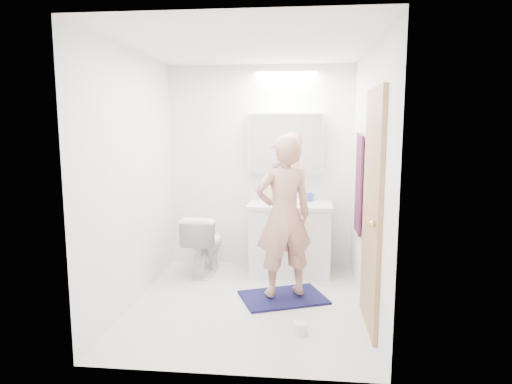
# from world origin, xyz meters

# --- Properties ---
(floor) EXTENTS (2.50, 2.50, 0.00)m
(floor) POSITION_xyz_m (0.00, 0.00, 0.00)
(floor) COLOR silver
(floor) RESTS_ON ground
(ceiling) EXTENTS (2.50, 2.50, 0.00)m
(ceiling) POSITION_xyz_m (0.00, 0.00, 2.40)
(ceiling) COLOR white
(ceiling) RESTS_ON floor
(wall_back) EXTENTS (2.50, 0.00, 2.50)m
(wall_back) POSITION_xyz_m (0.00, 1.25, 1.20)
(wall_back) COLOR white
(wall_back) RESTS_ON floor
(wall_front) EXTENTS (2.50, 0.00, 2.50)m
(wall_front) POSITION_xyz_m (0.00, -1.25, 1.20)
(wall_front) COLOR white
(wall_front) RESTS_ON floor
(wall_left) EXTENTS (0.00, 2.50, 2.50)m
(wall_left) POSITION_xyz_m (-1.10, 0.00, 1.20)
(wall_left) COLOR white
(wall_left) RESTS_ON floor
(wall_right) EXTENTS (0.00, 2.50, 2.50)m
(wall_right) POSITION_xyz_m (1.10, 0.00, 1.20)
(wall_right) COLOR white
(wall_right) RESTS_ON floor
(vanity_cabinet) EXTENTS (0.90, 0.55, 0.78)m
(vanity_cabinet) POSITION_xyz_m (0.37, 0.96, 0.39)
(vanity_cabinet) COLOR white
(vanity_cabinet) RESTS_ON floor
(countertop) EXTENTS (0.95, 0.58, 0.04)m
(countertop) POSITION_xyz_m (0.37, 0.96, 0.80)
(countertop) COLOR white
(countertop) RESTS_ON vanity_cabinet
(sink_basin) EXTENTS (0.36, 0.36, 0.03)m
(sink_basin) POSITION_xyz_m (0.37, 0.99, 0.84)
(sink_basin) COLOR white
(sink_basin) RESTS_ON countertop
(faucet) EXTENTS (0.02, 0.02, 0.16)m
(faucet) POSITION_xyz_m (0.37, 1.19, 0.90)
(faucet) COLOR silver
(faucet) RESTS_ON countertop
(medicine_cabinet) EXTENTS (0.88, 0.14, 0.70)m
(medicine_cabinet) POSITION_xyz_m (0.30, 1.18, 1.50)
(medicine_cabinet) COLOR white
(medicine_cabinet) RESTS_ON wall_back
(mirror_panel) EXTENTS (0.84, 0.01, 0.66)m
(mirror_panel) POSITION_xyz_m (0.30, 1.10, 1.50)
(mirror_panel) COLOR silver
(mirror_panel) RESTS_ON medicine_cabinet
(toilet) EXTENTS (0.43, 0.70, 0.69)m
(toilet) POSITION_xyz_m (-0.61, 0.85, 0.35)
(toilet) COLOR white
(toilet) RESTS_ON floor
(bath_rug) EXTENTS (0.95, 0.81, 0.02)m
(bath_rug) POSITION_xyz_m (0.33, 0.16, 0.01)
(bath_rug) COLOR #12123A
(bath_rug) RESTS_ON floor
(person) EXTENTS (0.67, 0.56, 1.57)m
(person) POSITION_xyz_m (0.33, 0.16, 0.83)
(person) COLOR tan
(person) RESTS_ON bath_rug
(door) EXTENTS (0.04, 0.80, 2.00)m
(door) POSITION_xyz_m (1.08, -0.35, 1.00)
(door) COLOR #AB7A55
(door) RESTS_ON wall_right
(door_knob) EXTENTS (0.06, 0.06, 0.06)m
(door_knob) POSITION_xyz_m (1.04, -0.65, 0.95)
(door_knob) COLOR gold
(door_knob) RESTS_ON door
(towel) EXTENTS (0.02, 0.42, 1.00)m
(towel) POSITION_xyz_m (1.08, 0.55, 1.10)
(towel) COLOR #13153E
(towel) RESTS_ON wall_right
(towel_hook) EXTENTS (0.07, 0.02, 0.02)m
(towel_hook) POSITION_xyz_m (1.07, 0.55, 1.62)
(towel_hook) COLOR silver
(towel_hook) RESTS_ON wall_right
(soap_bottle_a) EXTENTS (0.11, 0.11, 0.22)m
(soap_bottle_a) POSITION_xyz_m (0.13, 1.11, 0.93)
(soap_bottle_a) COLOR tan
(soap_bottle_a) RESTS_ON countertop
(soap_bottle_b) EXTENTS (0.10, 0.10, 0.15)m
(soap_bottle_b) POSITION_xyz_m (0.22, 1.15, 0.90)
(soap_bottle_b) COLOR #5A8DC2
(soap_bottle_b) RESTS_ON countertop
(toothbrush_cup) EXTENTS (0.10, 0.10, 0.09)m
(toothbrush_cup) POSITION_xyz_m (0.60, 1.12, 0.87)
(toothbrush_cup) COLOR #3D44B7
(toothbrush_cup) RESTS_ON countertop
(toilet_paper_roll) EXTENTS (0.11, 0.11, 0.10)m
(toilet_paper_roll) POSITION_xyz_m (0.50, -0.59, 0.05)
(toilet_paper_roll) COLOR white
(toilet_paper_roll) RESTS_ON floor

